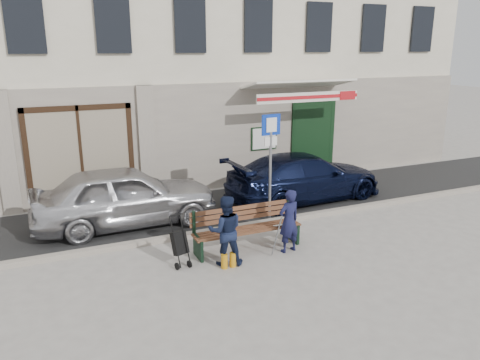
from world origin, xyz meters
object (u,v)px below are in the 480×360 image
man (289,221)px  bench (245,229)px  parking_sign (271,151)px  car_navy (305,177)px  stroller (180,244)px  car_silver (125,196)px  woman (225,231)px

man → bench: bearing=-39.7°
parking_sign → bench: (-1.25, -1.30, -1.34)m
car_navy → stroller: (-4.45, -2.61, -0.22)m
parking_sign → stroller: size_ratio=2.63×
man → stroller: (-2.30, 0.31, -0.24)m
parking_sign → bench: bearing=-137.5°
car_navy → stroller: 5.17m
car_silver → bench: 3.24m
parking_sign → man: bearing=-108.1°
woman → parking_sign: bearing=-121.8°
man → woman: 1.45m
car_silver → car_navy: (5.02, -0.02, -0.07)m
car_navy → stroller: car_navy is taller
car_silver → bench: car_silver is taller
car_silver → parking_sign: (3.33, -1.17, 1.06)m
parking_sign → woman: bearing=-140.3°
car_silver → parking_sign: size_ratio=1.63×
bench → man: bearing=-30.5°
man → stroller: size_ratio=1.35×
car_silver → man: car_silver is taller
man → woman: bearing=-8.1°
parking_sign → car_silver: bearing=157.0°
car_silver → man: 4.11m
stroller → parking_sign: bearing=9.4°
woman → car_navy: bearing=-125.8°
man → car_navy: bearing=-135.6°
car_navy → bench: 3.84m
bench → car_silver: bearing=130.0°
parking_sign → man: (-0.46, -1.77, -1.11)m
car_navy → car_silver: bearing=86.1°
bench → stroller: bearing=-173.8°
parking_sign → bench: size_ratio=1.12×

